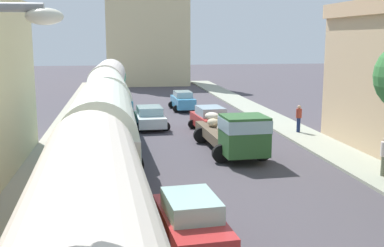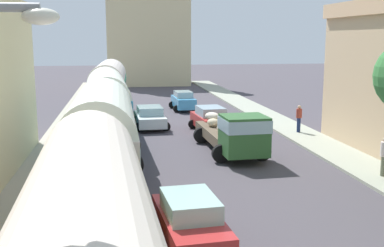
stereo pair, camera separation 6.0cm
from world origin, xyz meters
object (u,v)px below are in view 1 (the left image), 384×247
Objects in this scene: parked_bus_0 at (90,240)px; pedestrian_0 at (384,155)px; parked_bus_2 at (107,104)px; car_3 at (150,117)px; cargo_truck_0 at (234,132)px; car_1 at (183,101)px; car_0 at (210,119)px; pedestrian_1 at (299,118)px; parked_bus_1 at (102,137)px; car_2 at (191,223)px; parked_bus_3 at (109,87)px.

parked_bus_0 is 15.12m from pedestrian_0.
car_3 is (2.71, 4.66, -1.57)m from parked_bus_2.
parked_bus_2 is 7.47m from cargo_truck_0.
cargo_truck_0 is (6.48, -3.54, -1.11)m from parked_bus_2.
parked_bus_0 is at bearing -101.29° from car_1.
car_1 is at bearing 92.77° from car_0.
car_1 is (6.03, 30.19, -1.42)m from parked_bus_0.
cargo_truck_0 is 7.32m from pedestrian_0.
cargo_truck_0 is 7.03m from pedestrian_1.
car_3 is (2.71, 22.66, -1.48)m from parked_bus_0.
car_3 is at bearing 78.77° from parked_bus_1.
parked_bus_2 is 7.20m from car_0.
parked_bus_0 is 18.00m from parked_bus_2.
pedestrian_1 reaches higher than car_0.
parked_bus_1 is 15.55m from pedestrian_1.
cargo_truck_0 is 1.94× the size of car_1.
car_0 is 1.06× the size of car_2.
car_2 is at bearing -110.33° from cargo_truck_0.
pedestrian_0 is (11.78, -8.59, -1.26)m from parked_bus_2.
cargo_truck_0 is at bearing 69.67° from car_2.
pedestrian_1 is (0.01, 9.65, 0.01)m from pedestrian_0.
parked_bus_1 is at bearing -139.89° from cargo_truck_0.
car_1 is (6.03, 3.19, -1.56)m from parked_bus_3.
parked_bus_0 is at bearing -114.13° from cargo_truck_0.
car_3 is (-3.31, -7.53, -0.06)m from car_1.
pedestrian_0 is 9.65m from pedestrian_1.
cargo_truck_0 is at bearing 65.87° from parked_bus_0.
parked_bus_3 reaches higher than parked_bus_2.
parked_bus_3 is 2.19× the size of car_3.
car_2 is 17.77m from pedestrian_1.
parked_bus_2 is 13.68m from car_1.
parked_bus_2 is at bearing -90.00° from parked_bus_3.
parked_bus_3 is at bearing 96.31° from car_2.
car_3 is (2.71, 13.66, -1.58)m from parked_bus_1.
cargo_truck_0 reaches higher than car_1.
pedestrian_1 is at bearing 89.95° from pedestrian_0.
parked_bus_0 is 1.10× the size of parked_bus_1.
car_3 is at bearing -113.74° from car_1.
car_2 is (2.56, -23.13, -1.55)m from parked_bus_3.
parked_bus_1 is at bearing -101.23° from car_3.
cargo_truck_0 is (6.48, 14.46, -1.02)m from parked_bus_0.
parked_bus_3 is 23.32m from car_2.
pedestrian_1 reaches higher than car_1.
parked_bus_3 is (0.00, 27.00, 0.15)m from parked_bus_0.
parked_bus_2 is 4.52× the size of pedestrian_1.
parked_bus_2 is at bearing -174.85° from pedestrian_1.
parked_bus_2 reaches higher than car_3.
pedestrian_0 is at bearing -65.00° from car_0.
parked_bus_0 is 30.82m from car_1.
pedestrian_1 is at bearing -17.81° from car_0.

